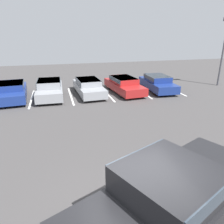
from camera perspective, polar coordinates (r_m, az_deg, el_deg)
The scene contains 12 objects.
ground_plane at distance 6.26m, azimuth 5.58°, elevation -25.99°, with size 60.00×60.00×0.00m, color #423F3F.
stall_stripe_b at distance 16.78m, azimuth -20.24°, elevation 3.30°, with size 0.12×4.74×0.01m, color white.
stall_stripe_c at distance 16.73m, azimuth -10.71°, elevation 4.17°, with size 0.12×4.74×0.01m, color white.
stall_stripe_d at distance 17.15m, azimuth -1.35°, elevation 4.90°, with size 0.12×4.74×0.01m, color white.
stall_stripe_e at distance 17.99m, azimuth 7.36°, elevation 5.47°, with size 0.12×4.74×0.01m, color white.
stall_stripe_f at distance 19.20m, azimuth 15.14°, elevation 5.87°, with size 0.12×4.74×0.01m, color white.
pickup_truck at distance 5.63m, azimuth 16.08°, elevation -20.62°, with size 5.94×4.22×1.80m.
parked_sedan_a at distance 16.92m, azimuth -24.72°, elevation 5.09°, with size 2.19×4.52×1.20m.
parked_sedan_b at distance 16.55m, azimuth -15.99°, elevation 5.99°, with size 1.89×4.40×1.28m.
parked_sedan_c at distance 16.85m, azimuth -6.15°, elevation 6.72°, with size 1.96×4.74×1.17m.
parked_sedan_d at distance 17.37m, azimuth 3.15°, elevation 7.25°, with size 2.16×4.84×1.19m.
parked_sedan_e at distance 18.32m, azimuth 11.81°, elevation 7.56°, with size 1.96×4.50×1.22m.
Camera 1 is at (-1.65, -4.03, 4.50)m, focal length 35.00 mm.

